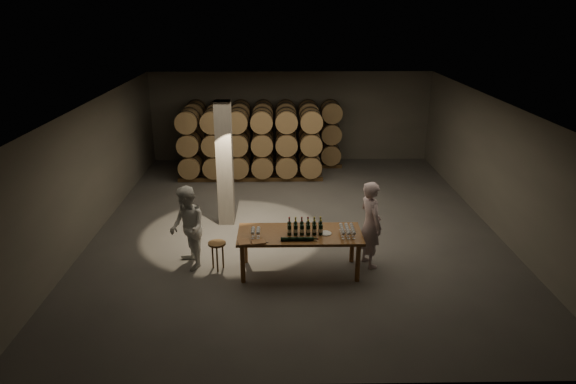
{
  "coord_description": "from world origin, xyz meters",
  "views": [
    {
      "loc": [
        -0.43,
        -12.27,
        5.39
      ],
      "look_at": [
        -0.21,
        -0.54,
        1.1
      ],
      "focal_mm": 32.0,
      "sensor_mm": 36.0,
      "label": 1
    }
  ],
  "objects_px": {
    "notebook_near": "(258,242)",
    "stool": "(217,247)",
    "tasting_table": "(300,238)",
    "person_woman": "(187,228)",
    "person_man": "(370,224)",
    "bottle_cluster": "(305,228)",
    "plate": "(325,233)"
  },
  "relations": [
    {
      "from": "person_man",
      "to": "person_woman",
      "type": "distance_m",
      "value": 3.92
    },
    {
      "from": "person_woman",
      "to": "tasting_table",
      "type": "bearing_deg",
      "value": 59.31
    },
    {
      "from": "stool",
      "to": "person_man",
      "type": "bearing_deg",
      "value": 2.72
    },
    {
      "from": "tasting_table",
      "to": "plate",
      "type": "bearing_deg",
      "value": -3.8
    },
    {
      "from": "plate",
      "to": "tasting_table",
      "type": "bearing_deg",
      "value": 176.2
    },
    {
      "from": "notebook_near",
      "to": "stool",
      "type": "relative_size",
      "value": 0.43
    },
    {
      "from": "notebook_near",
      "to": "person_man",
      "type": "distance_m",
      "value": 2.49
    },
    {
      "from": "plate",
      "to": "person_woman",
      "type": "relative_size",
      "value": 0.14
    },
    {
      "from": "notebook_near",
      "to": "plate",
      "type": "bearing_deg",
      "value": 2.89
    },
    {
      "from": "plate",
      "to": "notebook_near",
      "type": "relative_size",
      "value": 0.97
    },
    {
      "from": "stool",
      "to": "bottle_cluster",
      "type": "bearing_deg",
      "value": -4.57
    },
    {
      "from": "tasting_table",
      "to": "plate",
      "type": "distance_m",
      "value": 0.54
    },
    {
      "from": "plate",
      "to": "stool",
      "type": "relative_size",
      "value": 0.42
    },
    {
      "from": "person_man",
      "to": "person_woman",
      "type": "relative_size",
      "value": 1.05
    },
    {
      "from": "bottle_cluster",
      "to": "person_man",
      "type": "height_order",
      "value": "person_man"
    },
    {
      "from": "stool",
      "to": "person_woman",
      "type": "height_order",
      "value": "person_woman"
    },
    {
      "from": "stool",
      "to": "person_man",
      "type": "xyz_separation_m",
      "value": [
        3.29,
        0.16,
        0.45
      ]
    },
    {
      "from": "tasting_table",
      "to": "plate",
      "type": "height_order",
      "value": "plate"
    },
    {
      "from": "tasting_table",
      "to": "bottle_cluster",
      "type": "height_order",
      "value": "bottle_cluster"
    },
    {
      "from": "bottle_cluster",
      "to": "person_man",
      "type": "relative_size",
      "value": 0.38
    },
    {
      "from": "tasting_table",
      "to": "person_woman",
      "type": "height_order",
      "value": "person_woman"
    },
    {
      "from": "person_man",
      "to": "person_woman",
      "type": "bearing_deg",
      "value": 70.8
    },
    {
      "from": "notebook_near",
      "to": "stool",
      "type": "height_order",
      "value": "notebook_near"
    },
    {
      "from": "person_man",
      "to": "person_woman",
      "type": "height_order",
      "value": "person_man"
    },
    {
      "from": "notebook_near",
      "to": "stool",
      "type": "xyz_separation_m",
      "value": [
        -0.91,
        0.57,
        -0.4
      ]
    },
    {
      "from": "stool",
      "to": "notebook_near",
      "type": "bearing_deg",
      "value": -32.25
    },
    {
      "from": "tasting_table",
      "to": "stool",
      "type": "relative_size",
      "value": 4.11
    },
    {
      "from": "notebook_near",
      "to": "stool",
      "type": "bearing_deg",
      "value": 134.13
    },
    {
      "from": "person_man",
      "to": "notebook_near",
      "type": "bearing_deg",
      "value": 87.56
    },
    {
      "from": "stool",
      "to": "tasting_table",
      "type": "bearing_deg",
      "value": -4.19
    },
    {
      "from": "tasting_table",
      "to": "person_woman",
      "type": "bearing_deg",
      "value": 173.65
    },
    {
      "from": "notebook_near",
      "to": "person_woman",
      "type": "height_order",
      "value": "person_woman"
    }
  ]
}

